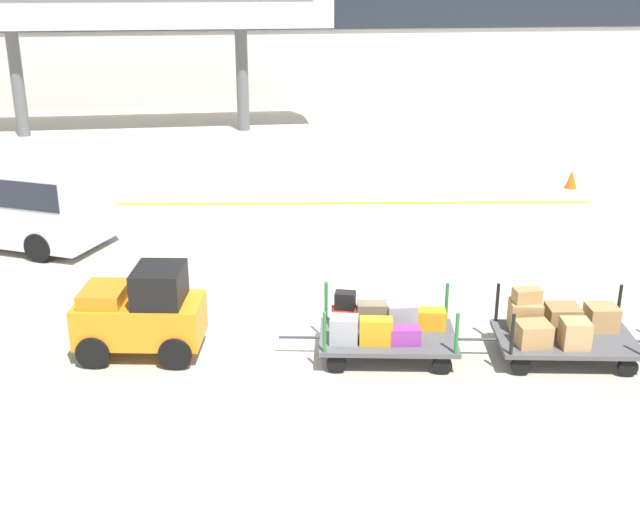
{
  "coord_description": "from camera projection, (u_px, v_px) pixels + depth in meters",
  "views": [
    {
      "loc": [
        -1.29,
        -12.65,
        6.17
      ],
      "look_at": [
        0.65,
        1.26,
        1.08
      ],
      "focal_mm": 43.91,
      "sensor_mm": 36.0,
      "label": 1
    }
  ],
  "objects": [
    {
      "name": "ground_plane",
      "position": [
        294.0,
        338.0,
        14.05
      ],
      "size": [
        120.0,
        120.0,
        0.0
      ],
      "primitive_type": "plane",
      "color": "#A8A08E"
    },
    {
      "name": "apron_lead_line",
      "position": [
        341.0,
        203.0,
        22.26
      ],
      "size": [
        14.17,
        1.92,
        0.01
      ],
      "primitive_type": "cube",
      "rotation": [
        0.0,
        0.0,
        -0.12
      ],
      "color": "yellow",
      "rests_on": "ground_plane"
    },
    {
      "name": "terminal_building",
      "position": [
        233.0,
        8.0,
        36.66
      ],
      "size": [
        53.34,
        2.51,
        9.29
      ],
      "color": "beige",
      "rests_on": "ground_plane"
    },
    {
      "name": "baggage_tug",
      "position": [
        142.0,
        313.0,
        13.22
      ],
      "size": [
        2.25,
        1.52,
        1.58
      ],
      "color": "orange",
      "rests_on": "ground_plane"
    },
    {
      "name": "baggage_cart_lead",
      "position": [
        382.0,
        328.0,
        13.24
      ],
      "size": [
        3.08,
        1.76,
        1.1
      ],
      "color": "#4C4C4F",
      "rests_on": "ground_plane"
    },
    {
      "name": "baggage_cart_middle",
      "position": [
        559.0,
        328.0,
        13.18
      ],
      "size": [
        3.08,
        1.76,
        1.15
      ],
      "color": "#4C4C4F",
      "rests_on": "ground_plane"
    },
    {
      "name": "shuttle_van",
      "position": [
        6.0,
        194.0,
        18.59
      ],
      "size": [
        5.14,
        3.87,
        2.1
      ],
      "color": "silver",
      "rests_on": "ground_plane"
    },
    {
      "name": "safety_cone_far",
      "position": [
        571.0,
        179.0,
        23.74
      ],
      "size": [
        0.36,
        0.36,
        0.55
      ],
      "primitive_type": "cone",
      "color": "#EA590F",
      "rests_on": "ground_plane"
    }
  ]
}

